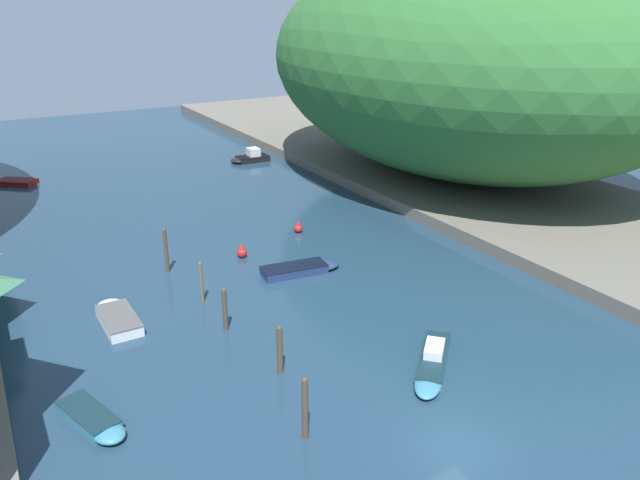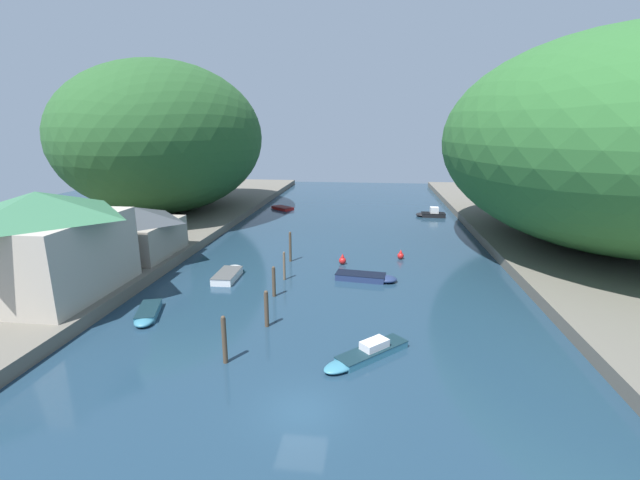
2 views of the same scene
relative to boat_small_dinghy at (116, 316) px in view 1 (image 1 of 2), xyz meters
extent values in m
plane|color=#1E384C|center=(10.23, 10.92, -0.34)|extent=(130.00, 130.00, 0.00)
cube|color=#666056|center=(38.00, 10.92, 0.17)|extent=(22.00, 120.00, 1.03)
ellipsoid|color=#2D662D|center=(39.10, 13.79, 12.10)|extent=(35.27, 49.38, 22.83)
cube|color=white|center=(0.01, -0.63, -0.01)|extent=(1.96, 4.09, 0.67)
ellipsoid|color=white|center=(-0.03, 1.39, -0.01)|extent=(1.83, 2.06, 0.67)
cube|color=#525252|center=(0.01, -0.63, 0.34)|extent=(2.00, 4.17, 0.03)
cube|color=teal|center=(-3.35, -9.08, -0.08)|extent=(2.47, 3.84, 0.53)
ellipsoid|color=teal|center=(-2.80, -10.78, -0.08)|extent=(1.85, 2.12, 0.53)
cube|color=#132A33|center=(-3.35, -9.08, 0.20)|extent=(2.52, 3.92, 0.03)
cube|color=navy|center=(12.57, 0.83, -0.05)|extent=(4.75, 2.36, 0.58)
ellipsoid|color=navy|center=(14.84, 0.54, -0.05)|extent=(2.48, 1.98, 0.58)
cube|color=black|center=(12.57, 0.83, 0.25)|extent=(4.85, 2.41, 0.03)
cube|color=red|center=(-2.21, 35.41, -0.11)|extent=(4.22, 3.98, 0.47)
ellipsoid|color=red|center=(-3.68, 36.63, -0.11)|extent=(2.68, 2.68, 0.47)
cube|color=#450A0A|center=(-2.21, 35.41, 0.14)|extent=(4.30, 4.06, 0.03)
cube|color=teal|center=(13.77, -13.12, -0.11)|extent=(4.59, 4.53, 0.46)
ellipsoid|color=teal|center=(11.96, -14.89, -0.11)|extent=(2.73, 2.71, 0.46)
cube|color=#132A33|center=(13.77, -13.12, 0.13)|extent=(4.68, 4.62, 0.03)
cube|color=silver|center=(13.88, -13.01, 0.38)|extent=(1.95, 1.93, 0.53)
cube|color=black|center=(23.32, 32.16, -0.04)|extent=(3.71, 2.22, 0.61)
ellipsoid|color=black|center=(21.49, 32.21, -0.04)|extent=(1.88, 2.07, 0.61)
cube|color=black|center=(23.32, 32.16, 0.28)|extent=(3.79, 2.26, 0.03)
cube|color=silver|center=(23.43, 32.16, 0.75)|extent=(1.32, 1.52, 0.97)
cylinder|color=#4C3D2D|center=(4.86, -15.06, 1.12)|extent=(0.30, 0.30, 2.92)
sphere|color=#4C3D2D|center=(4.86, -15.06, 2.63)|extent=(0.27, 0.27, 0.27)
cylinder|color=#4C3D2D|center=(6.17, -9.90, 0.94)|extent=(0.32, 0.32, 2.56)
sphere|color=#4C3D2D|center=(6.17, -9.90, 2.28)|extent=(0.29, 0.29, 0.29)
cylinder|color=#4C3D2D|center=(5.39, -4.23, 0.90)|extent=(0.30, 0.30, 2.49)
sphere|color=#4C3D2D|center=(5.39, -4.23, 2.21)|extent=(0.27, 0.27, 0.27)
cylinder|color=brown|center=(5.43, -0.09, 0.97)|extent=(0.23, 0.23, 2.62)
sphere|color=brown|center=(5.43, -0.09, 2.33)|extent=(0.20, 0.20, 0.20)
cylinder|color=#4C3D2D|center=(4.90, 5.68, 1.22)|extent=(0.27, 0.27, 3.12)
sphere|color=#4C3D2D|center=(4.90, 5.68, 2.83)|extent=(0.24, 0.24, 0.24)
sphere|color=red|center=(16.73, 8.03, 0.01)|extent=(0.71, 0.71, 0.71)
cone|color=red|center=(16.73, 8.03, 0.54)|extent=(0.35, 0.35, 0.35)
sphere|color=red|center=(10.53, 5.42, 0.04)|extent=(0.76, 0.76, 0.76)
cone|color=red|center=(10.53, 5.42, 0.61)|extent=(0.38, 0.38, 0.38)
camera|label=1|loc=(-5.87, -35.17, 18.06)|focal=35.00mm
camera|label=2|loc=(13.48, -37.59, 13.56)|focal=24.00mm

